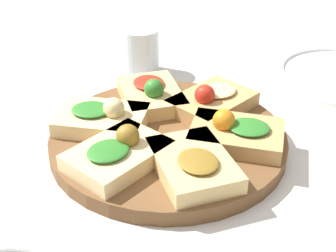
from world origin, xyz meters
name	(u,v)px	position (x,y,z in m)	size (l,w,h in m)	color
ground_plane	(168,146)	(0.00, 0.00, 0.00)	(3.00, 3.00, 0.00)	silver
serving_board	(168,139)	(0.00, 0.00, 0.01)	(0.33, 0.33, 0.02)	brown
focaccia_slice_0	(236,133)	(-0.07, 0.07, 0.04)	(0.15, 0.15, 0.05)	tan
focaccia_slice_1	(212,101)	(-0.09, -0.02, 0.04)	(0.14, 0.11, 0.05)	tan
focaccia_slice_2	(151,94)	(-0.03, -0.09, 0.04)	(0.12, 0.14, 0.05)	#DBB775
focaccia_slice_3	(102,118)	(0.07, -0.06, 0.04)	(0.15, 0.15, 0.05)	#E5C689
focaccia_slice_4	(118,153)	(0.09, 0.03, 0.04)	(0.14, 0.12, 0.05)	#E5C689
focaccia_slice_5	(193,164)	(0.02, 0.09, 0.03)	(0.11, 0.14, 0.03)	#DBB775
water_glass	(140,51)	(-0.09, -0.24, 0.04)	(0.07, 0.07, 0.08)	silver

